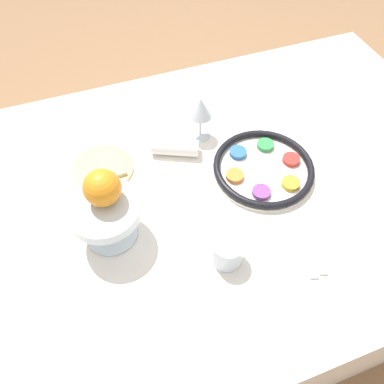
% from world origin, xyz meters
% --- Properties ---
extents(ground_plane, '(8.00, 8.00, 0.00)m').
position_xyz_m(ground_plane, '(0.00, 0.00, 0.00)').
color(ground_plane, '#99704C').
extents(dining_table, '(1.51, 1.07, 0.76)m').
position_xyz_m(dining_table, '(0.00, 0.00, 0.38)').
color(dining_table, white).
rests_on(dining_table, ground_plane).
extents(seder_plate, '(0.29, 0.29, 0.03)m').
position_xyz_m(seder_plate, '(-0.07, 0.01, 0.77)').
color(seder_plate, silver).
rests_on(seder_plate, dining_table).
extents(wine_glass, '(0.07, 0.07, 0.15)m').
position_xyz_m(wine_glass, '(0.05, -0.19, 0.87)').
color(wine_glass, silver).
rests_on(wine_glass, dining_table).
extents(fruit_stand, '(0.18, 0.18, 0.13)m').
position_xyz_m(fruit_stand, '(0.39, 0.06, 0.85)').
color(fruit_stand, silver).
rests_on(fruit_stand, dining_table).
extents(orange_fruit, '(0.09, 0.09, 0.09)m').
position_xyz_m(orange_fruit, '(0.38, 0.05, 0.93)').
color(orange_fruit, orange).
rests_on(orange_fruit, fruit_stand).
extents(bread_plate, '(0.18, 0.18, 0.02)m').
position_xyz_m(bread_plate, '(0.36, -0.16, 0.77)').
color(bread_plate, tan).
rests_on(bread_plate, dining_table).
extents(napkin_roll, '(0.15, 0.11, 0.05)m').
position_xyz_m(napkin_roll, '(0.14, -0.15, 0.78)').
color(napkin_roll, white).
rests_on(napkin_roll, dining_table).
extents(cup_near, '(0.08, 0.08, 0.08)m').
position_xyz_m(cup_near, '(0.14, 0.23, 0.80)').
color(cup_near, silver).
rests_on(cup_near, dining_table).
extents(fork_left, '(0.08, 0.17, 0.01)m').
position_xyz_m(fork_left, '(-0.10, 0.27, 0.76)').
color(fork_left, silver).
rests_on(fork_left, dining_table).
extents(fork_right, '(0.07, 0.18, 0.01)m').
position_xyz_m(fork_right, '(-0.07, 0.27, 0.76)').
color(fork_right, silver).
rests_on(fork_right, dining_table).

